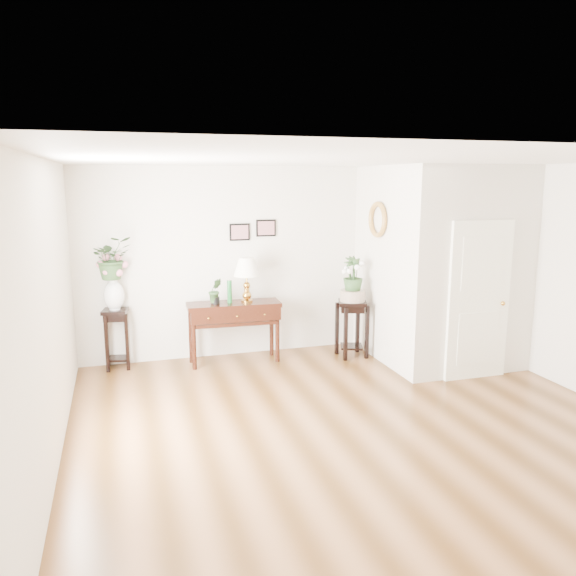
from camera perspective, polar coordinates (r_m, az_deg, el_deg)
name	(u,v)px	position (r m, az deg, el deg)	size (l,w,h in m)	color
floor	(352,420)	(6.39, 6.54, -13.16)	(6.00, 5.50, 0.02)	brown
ceiling	(358,160)	(5.84, 7.15, 12.80)	(6.00, 5.50, 0.02)	white
wall_back	(282,261)	(8.51, -0.63, 2.81)	(6.00, 0.02, 2.80)	silver
wall_front	(542,385)	(3.71, 24.38, -8.96)	(6.00, 0.02, 2.80)	silver
wall_left	(49,315)	(5.51, -23.13, -2.56)	(0.02, 5.50, 2.80)	silver
partition	(438,264)	(8.48, 15.04, 2.41)	(1.80, 1.95, 2.80)	silver
door	(479,301)	(7.73, 18.81, -1.24)	(0.90, 0.05, 2.10)	white
art_print_left	(240,232)	(8.28, -4.94, 5.68)	(0.30, 0.02, 0.25)	black
art_print_right	(266,228)	(8.37, -2.25, 6.11)	(0.30, 0.02, 0.25)	black
wall_ornament	(377,220)	(8.07, 9.08, 6.87)	(0.51, 0.51, 0.07)	gold
console_table	(234,332)	(8.14, -5.49, -4.52)	(1.32, 0.44, 0.88)	black
table_lamp	(247,278)	(8.00, -4.23, 1.04)	(0.37, 0.37, 0.65)	#B2802B
green_vase	(230,291)	(7.99, -5.96, -0.32)	(0.07, 0.07, 0.33)	#114E1E
potted_plant	(215,292)	(7.95, -7.41, -0.38)	(0.19, 0.15, 0.35)	#2A4B24
plant_stand_a	(117,339)	(8.20, -17.01, -4.97)	(0.33, 0.33, 0.85)	black
porcelain_vase	(114,293)	(8.05, -17.26, -0.53)	(0.28, 0.28, 0.48)	white
lily_arrangement	(112,259)	(7.98, -17.45, 2.78)	(0.53, 0.46, 0.59)	#2A4B24
plant_stand_b	(352,329)	(8.43, 6.50, -4.13)	(0.40, 0.40, 0.85)	black
ceramic_bowl	(353,296)	(8.31, 6.57, -0.78)	(0.37, 0.37, 0.16)	#B4A99C
narcissus	(353,275)	(8.25, 6.62, 1.32)	(0.30, 0.30, 0.54)	#2A4B24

